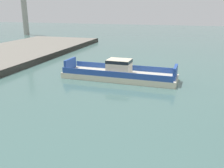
{
  "coord_description": "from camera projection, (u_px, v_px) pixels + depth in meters",
  "views": [
    {
      "loc": [
        10.58,
        -5.42,
        13.35
      ],
      "look_at": [
        0.0,
        29.75,
        2.0
      ],
      "focal_mm": 39.81,
      "sensor_mm": 36.0,
      "label": 1
    }
  ],
  "objects": [
    {
      "name": "chain_ferry",
      "position": [
        119.0,
        73.0,
        48.19
      ],
      "size": [
        22.34,
        7.07,
        3.85
      ],
      "color": "beige",
      "rests_on": "ground"
    },
    {
      "name": "smokestack_distant_a",
      "position": [
        23.0,
        0.0,
        121.74
      ],
      "size": [
        2.94,
        2.94,
        31.57
      ],
      "color": "#9E998E",
      "rests_on": "ground"
    }
  ]
}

